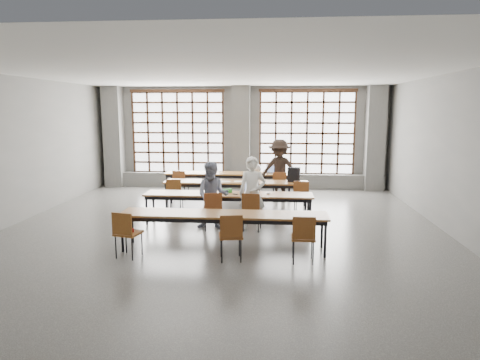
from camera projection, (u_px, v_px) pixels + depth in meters
The scene contains 41 objects.
floor at pixel (222, 229), 9.83m from camera, with size 11.00×11.00×0.00m, color #4E4E4C.
ceiling at pixel (221, 72), 9.26m from camera, with size 11.00×11.00×0.00m, color silver.
wall_back at pixel (242, 137), 14.95m from camera, with size 10.00×10.00×0.00m, color slate.
wall_front at pixel (150, 209), 4.14m from camera, with size 10.00×10.00×0.00m, color slate.
wall_left at pixel (9, 151), 9.96m from camera, with size 11.00×11.00×0.00m, color slate.
wall_right at pixel (454, 155), 9.12m from camera, with size 11.00×11.00×0.00m, color slate.
column_left at pixel (114, 137), 15.05m from camera, with size 0.60×0.55×3.50m, color #595957.
column_mid at pixel (241, 138), 14.67m from camera, with size 0.60×0.55×3.50m, color #595957.
column_right at pixel (375, 138), 14.30m from camera, with size 0.60×0.55×3.50m, color #595957.
window_left at pixel (178, 133), 15.04m from camera, with size 3.32×0.12×3.00m.
window_right at pixel (307, 133), 14.66m from camera, with size 3.32×0.12×3.00m.
sill_ledge at pixel (241, 180), 15.00m from camera, with size 9.80×0.35×0.50m, color #595957.
desk_row_a at pixel (228, 175), 13.52m from camera, with size 4.00×0.70×0.73m.
desk_row_b at pixel (236, 184), 11.91m from camera, with size 4.00×0.70×0.73m.
desk_row_c at pixel (228, 196), 10.19m from camera, with size 4.00×0.70×0.73m.
desk_row_d at pixel (223, 217), 8.25m from camera, with size 4.00×0.70×0.73m.
chair_back_left at pixel (180, 181), 13.05m from camera, with size 0.48×0.49×0.88m.
chair_back_mid at pixel (252, 182), 12.86m from camera, with size 0.47×0.48×0.88m.
chair_back_right at pixel (279, 183), 12.79m from camera, with size 0.43×0.44×0.88m.
chair_mid_left at pixel (175, 191), 11.45m from camera, with size 0.44×0.44×0.88m.
chair_mid_centre at pixel (249, 193), 11.28m from camera, with size 0.47×0.48×0.88m.
chair_mid_right at pixel (302, 194), 11.17m from camera, with size 0.49×0.49×0.88m.
chair_front_left at pixel (213, 207), 9.62m from camera, with size 0.50×0.50×0.88m.
chair_front_right at pixel (252, 208), 9.54m from camera, with size 0.46×0.47×0.88m.
chair_near_left at pixel (126, 230), 7.80m from camera, with size 0.50×0.51×0.88m.
chair_near_mid at pixel (231, 232), 7.63m from camera, with size 0.48×0.49×0.88m.
chair_near_right at pixel (304, 234), 7.53m from camera, with size 0.42×0.43×0.88m.
student_male at pixel (252, 194), 9.62m from camera, with size 0.61×0.40×1.67m, color white.
student_female at pixel (213, 196), 9.71m from camera, with size 0.75×0.59×1.55m, color #1A244F.
student_back at pixel (279, 170), 12.86m from camera, with size 1.18×0.68×1.83m, color black.
laptop_front at pixel (251, 190), 10.23m from camera, with size 0.38×0.33×0.26m.
laptop_back at pixel (272, 171), 13.50m from camera, with size 0.40×0.35×0.26m.
mouse at pixel (268, 193), 10.08m from camera, with size 0.10×0.06×0.04m, color white.
green_box at pixel (227, 191), 10.26m from camera, with size 0.25×0.09×0.09m, color green.
phone at pixel (236, 194), 10.07m from camera, with size 0.13×0.06×0.01m, color black.
paper_sheet_a at pixel (215, 181), 12.00m from camera, with size 0.30×0.21×0.00m, color white.
paper_sheet_b at pixel (225, 181), 11.88m from camera, with size 0.30×0.21×0.00m, color silver.
paper_sheet_c at pixel (240, 181), 11.89m from camera, with size 0.30×0.21×0.00m, color white.
backpack at pixel (294, 175), 11.79m from camera, with size 0.32×0.20×0.40m, color black.
plastic_bag at pixel (257, 168), 13.46m from camera, with size 0.26×0.21×0.29m, color silver.
red_pouch at pixel (128, 231), 7.88m from camera, with size 0.20×0.08×0.06m, color maroon.
Camera 1 is at (1.21, -9.45, 2.70)m, focal length 32.00 mm.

